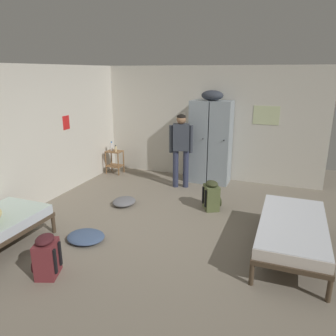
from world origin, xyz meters
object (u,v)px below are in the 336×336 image
at_px(person_traveler, 181,144).
at_px(lotion_bottle, 116,149).
at_px(locker_bank, 211,140).
at_px(bed_right, 292,228).
at_px(clothes_pile_denim, 86,237).
at_px(backpack_olive, 212,196).
at_px(shelf_unit, 115,160).
at_px(clothes_pile_grey, 124,201).
at_px(water_bottle, 112,146).
at_px(backpack_maroon, 46,257).

distance_m(person_traveler, lotion_bottle, 1.85).
distance_m(locker_bank, bed_right, 3.25).
bearing_deg(clothes_pile_denim, locker_bank, 72.24).
relative_size(backpack_olive, clothes_pile_denim, 0.95).
bearing_deg(shelf_unit, clothes_pile_grey, -55.37).
bearing_deg(backpack_olive, person_traveler, 134.66).
bearing_deg(person_traveler, water_bottle, 168.84).
xyz_separation_m(water_bottle, clothes_pile_denim, (1.37, -3.14, -0.62)).
relative_size(lotion_bottle, backpack_olive, 0.30).
distance_m(bed_right, backpack_maroon, 3.28).
xyz_separation_m(water_bottle, clothes_pile_grey, (1.25, -1.72, -0.61)).
bearing_deg(water_bottle, person_traveler, -11.16).
bearing_deg(backpack_maroon, clothes_pile_grey, 94.38).
bearing_deg(water_bottle, backpack_maroon, -70.53).
distance_m(bed_right, backpack_olive, 1.77).
bearing_deg(person_traveler, bed_right, -41.09).
xyz_separation_m(water_bottle, lotion_bottle, (0.15, -0.06, -0.03)).
xyz_separation_m(bed_right, clothes_pile_grey, (-3.01, 0.69, -0.32)).
bearing_deg(clothes_pile_grey, lotion_bottle, 123.62).
bearing_deg(clothes_pile_denim, clothes_pile_grey, 94.58).
bearing_deg(locker_bank, bed_right, -55.18).
height_order(locker_bank, backpack_maroon, locker_bank).
height_order(lotion_bottle, backpack_maroon, lotion_bottle).
bearing_deg(shelf_unit, backpack_olive, -25.04).
height_order(backpack_olive, clothes_pile_denim, backpack_olive).
relative_size(locker_bank, person_traveler, 1.29).
bearing_deg(locker_bank, person_traveler, -130.21).
relative_size(locker_bank, shelf_unit, 3.63).
height_order(bed_right, water_bottle, water_bottle).
bearing_deg(clothes_pile_denim, water_bottle, 113.53).
xyz_separation_m(backpack_maroon, clothes_pile_grey, (-0.18, 2.33, -0.20)).
height_order(shelf_unit, bed_right, shelf_unit).
bearing_deg(person_traveler, backpack_maroon, -97.88).
xyz_separation_m(person_traveler, backpack_olive, (0.93, -0.94, -0.71)).
distance_m(locker_bank, backpack_olive, 1.74).
xyz_separation_m(bed_right, clothes_pile_denim, (-2.90, -0.73, -0.32)).
relative_size(person_traveler, backpack_maroon, 2.92).
height_order(person_traveler, clothes_pile_grey, person_traveler).
distance_m(person_traveler, backpack_olive, 1.50).
distance_m(bed_right, water_bottle, 4.91).
height_order(shelf_unit, clothes_pile_grey, shelf_unit).
bearing_deg(lotion_bottle, water_bottle, 158.20).
distance_m(person_traveler, clothes_pile_grey, 1.76).
relative_size(backpack_maroon, clothes_pile_denim, 0.95).
bearing_deg(backpack_maroon, water_bottle, 109.47).
xyz_separation_m(locker_bank, bed_right, (1.82, -2.62, -0.59)).
xyz_separation_m(shelf_unit, clothes_pile_denim, (1.29, -3.12, -0.29)).
relative_size(person_traveler, clothes_pile_denim, 2.76).
bearing_deg(clothes_pile_grey, person_traveler, 62.85).
relative_size(backpack_maroon, clothes_pile_grey, 1.11).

